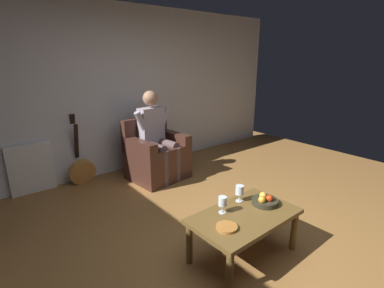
% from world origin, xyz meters
% --- Properties ---
extents(ground_plane, '(7.55, 7.55, 0.00)m').
position_xyz_m(ground_plane, '(0.00, 0.00, 0.00)').
color(ground_plane, olive).
extents(wall_back, '(6.69, 0.06, 2.59)m').
position_xyz_m(wall_back, '(0.00, -2.76, 1.29)').
color(wall_back, silver).
rests_on(wall_back, ground).
extents(armchair, '(0.87, 0.79, 0.92)m').
position_xyz_m(armchair, '(-0.27, -2.08, 0.34)').
color(armchair, '#42251C').
rests_on(armchair, ground).
extents(person_seated, '(0.65, 0.62, 1.33)m').
position_xyz_m(person_seated, '(-0.27, -2.06, 0.73)').
color(person_seated, '#A297A3').
rests_on(person_seated, ground).
extents(coffee_table, '(1.01, 0.61, 0.44)m').
position_xyz_m(coffee_table, '(0.08, 0.01, 0.37)').
color(coffee_table, brown).
rests_on(coffee_table, ground).
extents(guitar, '(0.38, 0.30, 1.03)m').
position_xyz_m(guitar, '(0.72, -2.56, 0.23)').
color(guitar, '#B27B3B').
rests_on(guitar, ground).
extents(radiator, '(0.57, 0.06, 0.70)m').
position_xyz_m(radiator, '(1.34, -2.69, 0.35)').
color(radiator, white).
rests_on(radiator, ground).
extents(wine_glass_near, '(0.08, 0.08, 0.16)m').
position_xyz_m(wine_glass_near, '(0.22, -0.13, 0.54)').
color(wine_glass_near, silver).
rests_on(wine_glass_near, coffee_table).
extents(wine_glass_far, '(0.08, 0.08, 0.17)m').
position_xyz_m(wine_glass_far, '(-0.06, -0.19, 0.55)').
color(wine_glass_far, silver).
rests_on(wine_glass_far, coffee_table).
extents(fruit_bowl, '(0.25, 0.25, 0.11)m').
position_xyz_m(fruit_bowl, '(-0.21, 0.01, 0.47)').
color(fruit_bowl, '#2E2C1D').
rests_on(fruit_bowl, coffee_table).
extents(decorative_dish, '(0.18, 0.18, 0.02)m').
position_xyz_m(decorative_dish, '(0.37, 0.07, 0.45)').
color(decorative_dish, '#AC6C2F').
rests_on(decorative_dish, coffee_table).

